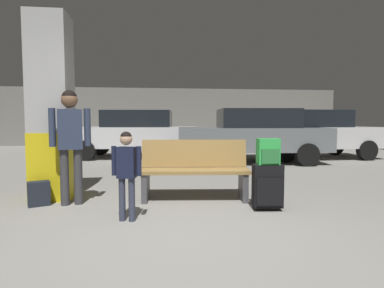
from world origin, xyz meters
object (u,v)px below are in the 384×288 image
at_px(adult, 70,135).
at_px(parked_car_far, 135,133).
at_px(structural_pillar, 52,109).
at_px(backpack_dark_floor, 39,194).
at_px(child, 126,166).
at_px(bench, 194,170).
at_px(backpack_bright, 268,152).
at_px(parked_car_side, 312,133).
at_px(parked_car_near, 253,134).
at_px(suitcase, 268,186).

distance_m(adult, parked_car_far, 5.84).
bearing_deg(structural_pillar, parked_car_far, 80.55).
bearing_deg(backpack_dark_floor, child, -33.16).
bearing_deg(child, adult, 134.87).
xyz_separation_m(bench, parked_car_far, (-1.22, 5.71, 0.36)).
height_order(backpack_bright, adult, adult).
distance_m(child, parked_car_side, 7.86).
bearing_deg(backpack_bright, parked_car_near, 74.96).
bearing_deg(parked_car_far, bench, -77.95).
relative_size(adult, parked_car_near, 0.38).
height_order(parked_car_side, parked_car_near, same).
bearing_deg(suitcase, backpack_dark_floor, 169.24).
bearing_deg(bench, parked_car_far, 102.05).
xyz_separation_m(suitcase, parked_car_side, (3.47, 5.59, 0.48)).
bearing_deg(parked_car_near, adult, -133.10).
bearing_deg(parked_car_far, backpack_bright, -71.83).
height_order(parked_car_far, parked_car_side, same).
xyz_separation_m(structural_pillar, adult, (0.37, -0.42, -0.37)).
bearing_deg(suitcase, adult, 167.40).
xyz_separation_m(suitcase, parked_car_near, (1.28, 4.77, 0.48)).
distance_m(backpack_bright, parked_car_near, 4.94).
distance_m(suitcase, backpack_bright, 0.45).
distance_m(bench, backpack_bright, 1.17).
xyz_separation_m(parked_car_side, parked_car_near, (-2.19, -0.82, 0.00)).
relative_size(structural_pillar, parked_car_side, 0.66).
bearing_deg(backpack_dark_floor, parked_car_near, 43.87).
distance_m(parked_car_far, parked_car_near, 3.76).
distance_m(bench, backpack_dark_floor, 2.21).
xyz_separation_m(adult, parked_car_near, (3.91, 4.18, -0.18)).
bearing_deg(parked_car_side, bench, -131.61).
height_order(structural_pillar, parked_car_far, structural_pillar).
bearing_deg(structural_pillar, backpack_bright, -18.66).
height_order(suitcase, parked_car_near, parked_car_near).
distance_m(parked_car_far, parked_car_side, 5.63).
distance_m(backpack_bright, parked_car_side, 6.58).
bearing_deg(backpack_bright, bench, 141.96).
distance_m(backpack_bright, adult, 2.70).
bearing_deg(parked_car_side, backpack_bright, -121.82).
distance_m(structural_pillar, adult, 0.67).
height_order(backpack_dark_floor, parked_car_near, parked_car_near).
height_order(bench, parked_car_side, parked_car_side).
bearing_deg(bench, structural_pillar, 171.35).
height_order(backpack_dark_floor, parked_car_far, parked_car_far).
relative_size(backpack_bright, parked_car_side, 0.08).
bearing_deg(parked_car_side, backpack_dark_floor, -142.56).
bearing_deg(child, suitcase, 7.90).
bearing_deg(child, parked_car_near, 58.47).
relative_size(structural_pillar, backpack_bright, 8.05).
bearing_deg(parked_car_far, parked_car_near, -25.78).
height_order(adult, parked_car_side, adult).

